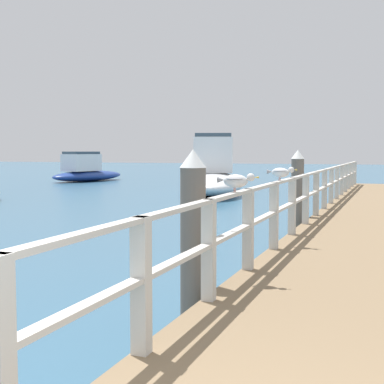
% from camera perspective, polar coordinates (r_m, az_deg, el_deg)
% --- Properties ---
extents(pier_deck, '(2.65, 24.92, 0.47)m').
position_cam_1_polar(pier_deck, '(13.88, 17.76, -3.04)').
color(pier_deck, '#846B4C').
rests_on(pier_deck, ground_plane).
extents(pier_railing, '(0.12, 23.44, 1.00)m').
position_cam_1_polar(pier_railing, '(13.90, 12.71, 0.58)').
color(pier_railing, beige).
rests_on(pier_railing, pier_deck).
extents(dock_piling_near, '(0.29, 0.29, 1.94)m').
position_cam_1_polar(dock_piling_near, '(6.26, 0.10, -4.55)').
color(dock_piling_near, '#6B6056').
rests_on(dock_piling_near, ground_plane).
extents(dock_piling_far, '(0.29, 0.29, 1.94)m').
position_cam_1_polar(dock_piling_far, '(12.94, 10.47, -0.10)').
color(dock_piling_far, '#6B6056').
rests_on(dock_piling_far, ground_plane).
extents(seagull_foreground, '(0.48, 0.18, 0.21)m').
position_cam_1_polar(seagull_foreground, '(6.42, 4.44, 1.18)').
color(seagull_foreground, white).
rests_on(seagull_foreground, pier_railing).
extents(seagull_background, '(0.48, 0.20, 0.21)m').
position_cam_1_polar(seagull_background, '(8.95, 8.86, 1.99)').
color(seagull_background, white).
rests_on(seagull_background, pier_railing).
extents(boat_0, '(3.28, 6.07, 1.86)m').
position_cam_1_polar(boat_0, '(36.30, -10.54, 2.03)').
color(boat_0, navy).
rests_on(boat_0, ground_plane).
extents(boat_2, '(4.54, 7.90, 2.67)m').
position_cam_1_polar(boat_2, '(25.20, 2.16, 1.81)').
color(boat_2, white).
rests_on(boat_2, ground_plane).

